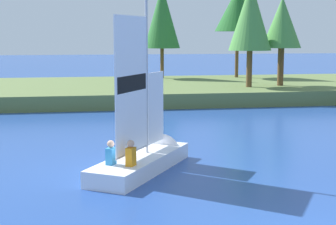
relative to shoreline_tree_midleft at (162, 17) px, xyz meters
name	(u,v)px	position (x,y,z in m)	size (l,w,h in m)	color
shore_bank	(151,90)	(-1.37, -4.25, -4.89)	(80.00, 12.53, 0.83)	#5B703D
shoreline_tree_midleft	(162,17)	(0.00, 0.00, 0.00)	(2.62, 2.62, 6.77)	brown
shoreline_tree_centre	(250,16)	(4.25, -7.39, -0.20)	(2.59, 2.59, 6.37)	brown
shoreline_tree_midright	(238,9)	(5.64, -0.16, 0.56)	(3.36, 3.36, 6.69)	brown
shoreline_tree_right	(282,23)	(6.46, -6.89, -0.59)	(2.42, 2.42, 5.49)	brown
sailboat	(151,153)	(-3.81, -22.55, -4.89)	(3.74, 4.95, 5.46)	white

